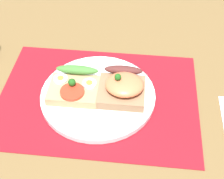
{
  "coord_description": "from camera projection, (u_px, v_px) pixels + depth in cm",
  "views": [
    {
      "loc": [
        7.99,
        -46.95,
        51.65
      ],
      "look_at": [
        3.0,
        0.0,
        3.0
      ],
      "focal_mm": 52.33,
      "sensor_mm": 36.0,
      "label": 1
    }
  ],
  "objects": [
    {
      "name": "sandwich_egg_tomato",
      "position": [
        74.0,
        86.0,
        0.69
      ],
      "size": [
        10.47,
        9.57,
        4.08
      ],
      "color": "tan",
      "rests_on": "plate"
    },
    {
      "name": "placemat",
      "position": [
        98.0,
        98.0,
        0.7
      ],
      "size": [
        42.47,
        30.87,
        0.3
      ],
      "primitive_type": "cube",
      "color": "maroon",
      "rests_on": "ground_plane"
    },
    {
      "name": "ground_plane",
      "position": [
        98.0,
        103.0,
        0.71
      ],
      "size": [
        120.0,
        90.0,
        3.2
      ],
      "primitive_type": "cube",
      "color": "brown"
    },
    {
      "name": "sandwich_salmon",
      "position": [
        123.0,
        87.0,
        0.67
      ],
      "size": [
        9.73,
        10.35,
        5.94
      ],
      "color": "#926C4C",
      "rests_on": "plate"
    },
    {
      "name": "plate",
      "position": [
        98.0,
        95.0,
        0.7
      ],
      "size": [
        24.37,
        24.37,
        1.2
      ],
      "primitive_type": "cylinder",
      "color": "white",
      "rests_on": "placemat"
    }
  ]
}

